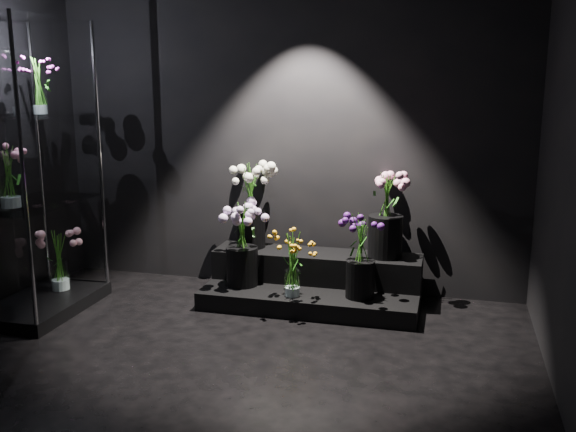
% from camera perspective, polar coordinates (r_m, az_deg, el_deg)
% --- Properties ---
extents(floor, '(4.00, 4.00, 0.00)m').
position_cam_1_polar(floor, '(3.92, -7.79, -15.04)').
color(floor, black).
rests_on(floor, ground).
extents(wall_back, '(4.00, 0.00, 4.00)m').
position_cam_1_polar(wall_back, '(5.40, -0.16, 8.12)').
color(wall_back, black).
rests_on(wall_back, floor).
extents(display_riser, '(1.71, 0.76, 0.38)m').
position_cam_1_polar(display_riser, '(5.24, 2.32, -5.89)').
color(display_riser, black).
rests_on(display_riser, floor).
extents(display_case, '(0.60, 1.01, 2.21)m').
position_cam_1_polar(display_case, '(5.17, -21.77, 3.78)').
color(display_case, black).
rests_on(display_case, floor).
extents(bouquet_orange_bells, '(0.33, 0.33, 0.49)m').
position_cam_1_polar(bouquet_orange_bells, '(4.89, 0.39, -4.28)').
color(bouquet_orange_bells, white).
rests_on(bouquet_orange_bells, display_riser).
extents(bouquet_lilac, '(0.36, 0.36, 0.67)m').
position_cam_1_polar(bouquet_lilac, '(5.13, -4.14, -2.07)').
color(bouquet_lilac, black).
rests_on(bouquet_lilac, display_riser).
extents(bouquet_purple, '(0.32, 0.32, 0.64)m').
position_cam_1_polar(bouquet_purple, '(4.87, 6.49, -3.20)').
color(bouquet_purple, black).
rests_on(bouquet_purple, display_riser).
extents(bouquet_cream_roses, '(0.46, 0.46, 0.72)m').
position_cam_1_polar(bouquet_cream_roses, '(5.36, -3.37, 1.60)').
color(bouquet_cream_roses, black).
rests_on(bouquet_cream_roses, display_riser).
extents(bouquet_pink_roses, '(0.44, 0.44, 0.68)m').
position_cam_1_polar(bouquet_pink_roses, '(5.12, 8.70, 0.48)').
color(bouquet_pink_roses, black).
rests_on(bouquet_pink_roses, display_riser).
extents(bouquet_case_pink, '(0.35, 0.35, 0.46)m').
position_cam_1_polar(bouquet_case_pink, '(5.04, -23.58, 3.32)').
color(bouquet_case_pink, white).
rests_on(bouquet_case_pink, display_case).
extents(bouquet_case_magenta, '(0.26, 0.26, 0.41)m').
position_cam_1_polar(bouquet_case_magenta, '(5.22, -21.30, 10.79)').
color(bouquet_case_magenta, white).
rests_on(bouquet_case_magenta, display_case).
extents(bouquet_case_base_pink, '(0.31, 0.31, 0.48)m').
position_cam_1_polar(bouquet_case_base_pink, '(5.48, -19.71, -3.67)').
color(bouquet_case_base_pink, white).
rests_on(bouquet_case_base_pink, display_case).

